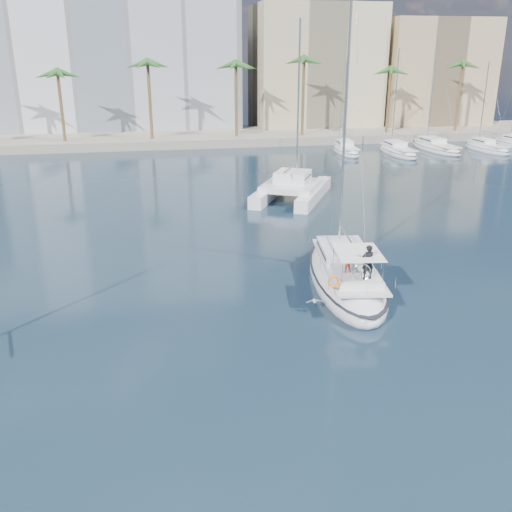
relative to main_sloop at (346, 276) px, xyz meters
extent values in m
plane|color=black|center=(-4.69, -3.35, -0.55)|extent=(160.00, 160.00, 0.00)
cube|color=gray|center=(-4.69, 57.65, 0.05)|extent=(120.00, 14.00, 1.20)
cube|color=silver|center=(-16.69, 69.65, 13.45)|extent=(42.00, 16.00, 28.00)
cube|color=#BEB088|center=(17.31, 66.65, 9.45)|extent=(20.00, 14.00, 20.00)
cube|color=tan|center=(37.31, 64.65, 8.45)|extent=(18.00, 12.00, 18.00)
cylinder|color=brown|center=(-4.69, 53.65, 4.70)|extent=(0.44, 0.44, 10.50)
sphere|color=#295720|center=(-4.69, 53.65, 9.95)|extent=(3.60, 3.60, 3.60)
cylinder|color=brown|center=(29.31, 53.65, 4.70)|extent=(0.44, 0.44, 10.50)
sphere|color=#295720|center=(29.31, 53.65, 9.95)|extent=(3.60, 3.60, 3.60)
ellipsoid|color=white|center=(0.00, 0.01, -0.17)|extent=(5.67, 12.72, 2.55)
ellipsoid|color=black|center=(0.00, 0.01, 0.19)|extent=(5.72, 12.84, 0.18)
cube|color=silver|center=(-0.03, -0.23, 0.79)|extent=(4.10, 9.52, 0.12)
cube|color=silver|center=(0.17, 1.18, 1.15)|extent=(3.19, 4.36, 0.60)
cube|color=black|center=(0.17, 1.18, 1.17)|extent=(3.14, 3.89, 0.14)
cylinder|color=#B7BABF|center=(0.38, 2.58, 8.90)|extent=(0.15, 0.15, 16.10)
cylinder|color=#B7BABF|center=(0.02, 0.12, 2.35)|extent=(0.84, 4.92, 0.11)
cube|color=silver|center=(-0.38, -2.56, 1.03)|extent=(2.75, 3.38, 0.36)
cube|color=white|center=(-0.40, -2.68, 2.40)|extent=(2.75, 3.38, 0.04)
torus|color=silver|center=(-0.55, -3.73, 1.70)|extent=(0.95, 0.20, 0.96)
torus|color=orange|center=(-2.11, -3.98, 1.40)|extent=(0.65, 0.29, 0.64)
imported|color=black|center=(-0.15, -3.45, 2.13)|extent=(0.71, 0.50, 1.84)
imported|color=#B6361C|center=(-0.88, -2.37, 1.76)|extent=(0.59, 0.49, 1.10)
cube|color=white|center=(0.31, 21.92, 0.00)|extent=(6.05, 9.89, 1.10)
cube|color=white|center=(3.91, 19.99, 0.00)|extent=(6.05, 9.89, 1.10)
cube|color=silver|center=(1.86, 20.49, 0.75)|extent=(6.88, 7.34, 0.50)
cube|color=silver|center=(2.11, 20.96, 1.45)|extent=(4.06, 4.17, 1.00)
cube|color=black|center=(2.11, 20.96, 1.50)|extent=(3.88, 3.81, 0.18)
cylinder|color=#B7BABF|center=(2.86, 22.36, 8.00)|extent=(0.18, 0.18, 14.10)
ellipsoid|color=silver|center=(-2.85, -3.23, 0.05)|extent=(0.19, 0.36, 0.17)
sphere|color=silver|center=(-2.85, -3.05, 0.07)|extent=(0.09, 0.09, 0.09)
cube|color=gray|center=(-3.11, -3.23, 0.08)|extent=(0.41, 0.15, 0.10)
cube|color=gray|center=(-2.59, -3.23, 0.08)|extent=(0.41, 0.15, 0.10)
camera|label=1|loc=(-10.96, -29.31, 12.34)|focal=40.00mm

